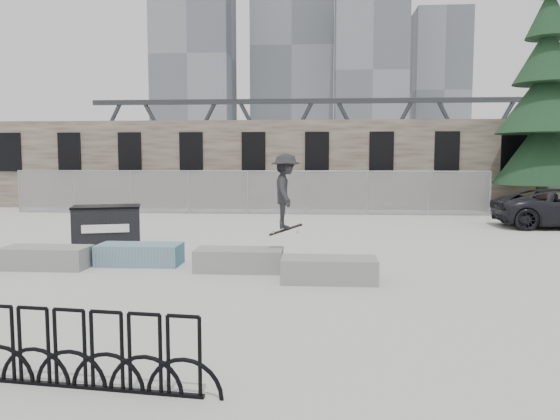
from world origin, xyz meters
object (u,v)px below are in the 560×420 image
object	(u,v)px
planter_offset	(329,269)
dumpster	(107,227)
spruce_tree	(545,106)
planter_center_left	(140,253)
planter_center_right	(239,259)
skateboarder	(286,191)
planter_far_left	(46,257)
bike_rack	(16,346)

from	to	relation	value
planter_offset	dumpster	size ratio (longest dim) A/B	0.94
spruce_tree	planter_center_left	bearing A→B (deg)	-138.60
planter_offset	dumpster	world-z (taller)	dumpster
planter_center_left	spruce_tree	distance (m)	19.87
planter_offset	spruce_tree	world-z (taller)	spruce_tree
planter_center_right	skateboarder	world-z (taller)	skateboarder
planter_far_left	dumpster	distance (m)	2.95
planter_center_left	dumpster	bearing A→B (deg)	126.55
planter_center_left	planter_far_left	bearing A→B (deg)	-164.67
planter_center_left	skateboarder	size ratio (longest dim) A/B	1.05
planter_center_right	dumpster	xyz separation A→B (m)	(-4.26, 2.88, 0.34)
planter_offset	planter_far_left	bearing A→B (deg)	171.88
planter_center_right	bike_rack	bearing A→B (deg)	-104.26
spruce_tree	skateboarder	distance (m)	17.33
planter_center_left	dumpster	xyz separation A→B (m)	(-1.74, 2.35, 0.34)
planter_center_right	spruce_tree	size ratio (longest dim) A/B	0.17
planter_offset	skateboarder	xyz separation A→B (m)	(-0.99, 1.19, 1.55)
planter_center_left	bike_rack	distance (m)	7.04
bike_rack	planter_center_left	bearing A→B (deg)	97.22
bike_rack	planter_center_right	bearing A→B (deg)	75.74
planter_center_right	spruce_tree	xyz separation A→B (m)	(11.97, 13.32, 4.66)
planter_offset	planter_center_right	bearing A→B (deg)	154.47
planter_center_right	skateboarder	bearing A→B (deg)	11.60
planter_center_right	bike_rack	size ratio (longest dim) A/B	0.41
planter_center_left	bike_rack	xyz separation A→B (m)	(0.88, -6.98, 0.16)
planter_far_left	skateboarder	distance (m)	5.87
planter_offset	dumpster	bearing A→B (deg)	148.52
dumpster	spruce_tree	bearing A→B (deg)	15.15
planter_center_left	dumpster	size ratio (longest dim) A/B	0.94
planter_offset	skateboarder	distance (m)	2.19
bike_rack	spruce_tree	xyz separation A→B (m)	(13.61, 19.76, 4.49)
planter_center_right	spruce_tree	bearing A→B (deg)	48.05
planter_far_left	planter_center_left	size ratio (longest dim) A/B	1.00
planter_center_right	bike_rack	distance (m)	6.65
planter_center_left	planter_center_right	size ratio (longest dim) A/B	1.00
planter_center_left	planter_offset	size ratio (longest dim) A/B	1.00
planter_center_left	planter_center_right	distance (m)	2.58
planter_center_right	skateboarder	distance (m)	1.89
planter_far_left	dumpster	size ratio (longest dim) A/B	0.94
spruce_tree	skateboarder	size ratio (longest dim) A/B	6.06
planter_center_left	spruce_tree	world-z (taller)	spruce_tree
planter_far_left	planter_center_left	world-z (taller)	same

